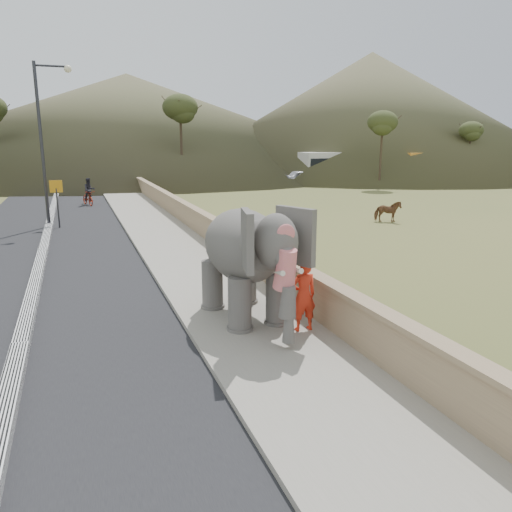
{
  "coord_description": "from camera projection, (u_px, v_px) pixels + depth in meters",
  "views": [
    {
      "loc": [
        -3.69,
        -10.46,
        4.35
      ],
      "look_at": [
        0.2,
        0.2,
        1.7
      ],
      "focal_mm": 35.0,
      "sensor_mm": 36.0,
      "label": 1
    }
  ],
  "objects": [
    {
      "name": "elephant_and_man",
      "position": [
        244.0,
        261.0,
        11.94
      ],
      "size": [
        2.39,
        3.98,
        2.76
      ],
      "color": "#67625D",
      "rests_on": "ground"
    },
    {
      "name": "lamppost",
      "position": [
        47.0,
        129.0,
        24.41
      ],
      "size": [
        1.76,
        0.36,
        8.0
      ],
      "color": "#333338",
      "rests_on": "ground"
    },
    {
      "name": "hill_right",
      "position": [
        370.0,
        113.0,
        69.56
      ],
      "size": [
        56.0,
        56.0,
        16.0
      ],
      "primitive_type": "cone",
      "color": "brown",
      "rests_on": "ground"
    },
    {
      "name": "median",
      "position": [
        43.0,
        252.0,
        19.25
      ],
      "size": [
        0.35,
        120.0,
        0.22
      ],
      "primitive_type": "cube",
      "color": "black",
      "rests_on": "ground"
    },
    {
      "name": "distant_car",
      "position": [
        304.0,
        177.0,
        49.28
      ],
      "size": [
        4.28,
        1.83,
        1.44
      ],
      "primitive_type": "imported",
      "rotation": [
        0.0,
        0.0,
        1.6
      ],
      "color": "silver",
      "rests_on": "ground"
    },
    {
      "name": "cow",
      "position": [
        388.0,
        212.0,
        26.87
      ],
      "size": [
        1.5,
        1.14,
        1.15
      ],
      "primitive_type": "imported",
      "rotation": [
        0.0,
        0.0,
        1.13
      ],
      "color": "brown",
      "rests_on": "ground"
    },
    {
      "name": "trees",
      "position": [
        101.0,
        143.0,
        36.63
      ],
      "size": [
        48.82,
        42.66,
        8.86
      ],
      "color": "#473828",
      "rests_on": "ground"
    },
    {
      "name": "motorcyclist",
      "position": [
        88.0,
        195.0,
        33.79
      ],
      "size": [
        1.15,
        1.94,
        1.84
      ],
      "color": "maroon",
      "rests_on": "ground"
    },
    {
      "name": "signboard",
      "position": [
        57.0,
        196.0,
        24.76
      ],
      "size": [
        0.6,
        0.08,
        2.4
      ],
      "color": "#2D2D33",
      "rests_on": "ground"
    },
    {
      "name": "bus_orange",
      "position": [
        445.0,
        167.0,
        51.73
      ],
      "size": [
        11.08,
        2.89,
        3.1
      ],
      "primitive_type": "cube",
      "rotation": [
        0.0,
        0.0,
        1.61
      ],
      "color": "orange",
      "rests_on": "ground"
    },
    {
      "name": "road",
      "position": [
        43.0,
        255.0,
        19.27
      ],
      "size": [
        7.0,
        120.0,
        0.03
      ],
      "primitive_type": "cube",
      "color": "black",
      "rests_on": "ground"
    },
    {
      "name": "hill_far",
      "position": [
        129.0,
        122.0,
        75.91
      ],
      "size": [
        80.0,
        80.0,
        14.0
      ],
      "primitive_type": "cone",
      "color": "brown",
      "rests_on": "ground"
    },
    {
      "name": "walkway",
      "position": [
        172.0,
        244.0,
        20.93
      ],
      "size": [
        3.0,
        120.0,
        0.15
      ],
      "primitive_type": "cube",
      "color": "#9E9687",
      "rests_on": "ground"
    },
    {
      "name": "bus_white",
      "position": [
        350.0,
        167.0,
        52.06
      ],
      "size": [
        11.04,
        2.68,
        3.1
      ],
      "primitive_type": "cube",
      "rotation": [
        0.0,
        0.0,
        1.59
      ],
      "color": "silver",
      "rests_on": "ground"
    },
    {
      "name": "parapet",
      "position": [
        209.0,
        231.0,
        21.37
      ],
      "size": [
        0.3,
        120.0,
        1.1
      ],
      "primitive_type": "cube",
      "color": "tan",
      "rests_on": "ground"
    },
    {
      "name": "ground",
      "position": [
        251.0,
        328.0,
        11.8
      ],
      "size": [
        160.0,
        160.0,
        0.0
      ],
      "primitive_type": "plane",
      "color": "olive",
      "rests_on": "ground"
    }
  ]
}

